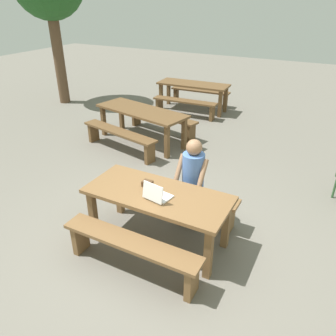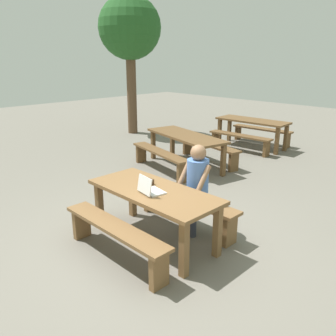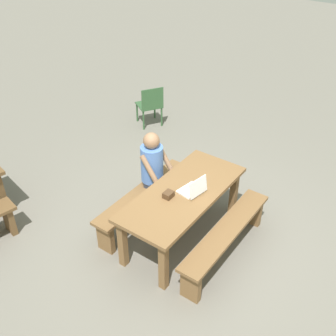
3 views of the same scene
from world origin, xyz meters
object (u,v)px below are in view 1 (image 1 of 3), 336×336
object	(u,v)px
small_pouch	(147,184)
picnic_table_rear	(193,88)
laptop	(157,195)
picnic_table_front	(158,200)
person_seated	(192,175)
picnic_table_mid	(141,114)

from	to	relation	value
small_pouch	picnic_table_rear	world-z (taller)	small_pouch
laptop	picnic_table_rear	bearing A→B (deg)	-60.80
laptop	small_pouch	bearing A→B (deg)	-28.61
picnic_table_front	person_seated	bearing A→B (deg)	71.64
picnic_table_front	picnic_table_rear	xyz separation A→B (m)	(-1.95, 5.48, 0.01)
picnic_table_front	picnic_table_mid	bearing A→B (deg)	125.46
picnic_table_front	laptop	xyz separation A→B (m)	(0.06, -0.12, 0.17)
person_seated	picnic_table_front	bearing A→B (deg)	-108.36
picnic_table_rear	picnic_table_front	bearing A→B (deg)	-73.06
small_pouch	picnic_table_mid	size ratio (longest dim) A/B	0.06
person_seated	picnic_table_mid	size ratio (longest dim) A/B	0.57
laptop	small_pouch	distance (m)	0.33
laptop	picnic_table_mid	xyz separation A→B (m)	(-2.07, 2.94, -0.17)
laptop	picnic_table_rear	xyz separation A→B (m)	(-2.00, 5.59, -0.16)
person_seated	picnic_table_mid	xyz separation A→B (m)	(-2.22, 2.21, -0.12)
picnic_table_front	person_seated	size ratio (longest dim) A/B	1.46
small_pouch	picnic_table_rear	distance (m)	5.67
picnic_table_front	laptop	bearing A→B (deg)	-63.95
person_seated	picnic_table_mid	world-z (taller)	person_seated
picnic_table_front	small_pouch	distance (m)	0.27
picnic_table_mid	laptop	bearing A→B (deg)	-42.85
small_pouch	person_seated	size ratio (longest dim) A/B	0.10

